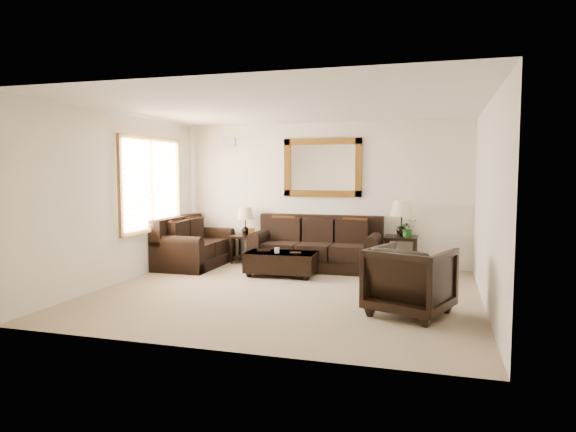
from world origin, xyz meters
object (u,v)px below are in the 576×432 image
(end_table_right, at_px, (401,225))
(coffee_table, at_px, (281,261))
(sofa, at_px, (317,249))
(loveseat, at_px, (192,248))
(end_table_left, at_px, (246,227))
(armchair, at_px, (410,277))

(end_table_right, distance_m, coffee_table, 2.25)
(sofa, distance_m, coffee_table, 0.97)
(loveseat, height_order, end_table_left, end_table_left)
(loveseat, xyz_separation_m, end_table_left, (0.85, 0.61, 0.37))
(sofa, bearing_deg, coffee_table, -115.90)
(sofa, distance_m, end_table_left, 1.52)
(loveseat, distance_m, end_table_left, 1.11)
(coffee_table, xyz_separation_m, armchair, (2.23, -1.81, 0.22))
(sofa, bearing_deg, end_table_left, 173.24)
(armchair, bearing_deg, end_table_right, -63.48)
(end_table_right, height_order, armchair, end_table_right)
(sofa, bearing_deg, armchair, -55.90)
(loveseat, xyz_separation_m, coffee_table, (1.89, -0.43, -0.09))
(end_table_left, xyz_separation_m, armchair, (3.28, -2.85, -0.23))
(end_table_left, xyz_separation_m, coffee_table, (1.04, -1.04, -0.45))
(end_table_left, distance_m, end_table_right, 2.97)
(loveseat, xyz_separation_m, armchair, (4.12, -2.24, 0.13))
(loveseat, distance_m, armchair, 4.69)
(coffee_table, bearing_deg, end_table_right, 24.90)
(loveseat, relative_size, coffee_table, 1.34)
(loveseat, bearing_deg, coffee_table, -102.95)
(loveseat, bearing_deg, end_table_left, -54.21)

